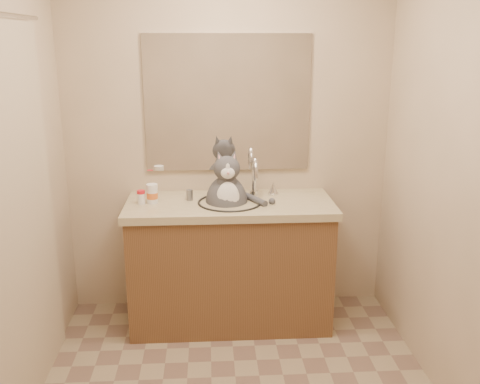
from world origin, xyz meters
name	(u,v)px	position (x,y,z in m)	size (l,w,h in m)	color
room	(238,190)	(0.00, 0.00, 1.20)	(2.22, 2.52, 2.42)	gray
vanity	(230,260)	(0.00, 0.96, 0.44)	(1.34, 0.59, 1.12)	brown
mirror	(228,104)	(0.00, 1.24, 1.45)	(1.10, 0.02, 0.90)	white
shower_curtain	(15,222)	(-1.05, 0.10, 1.03)	(0.02, 1.30, 1.93)	#B9AC8C
cat	(227,199)	(-0.02, 0.97, 0.87)	(0.40, 0.32, 0.55)	#49494E
pill_bottle_redcap	(141,197)	(-0.57, 0.95, 0.89)	(0.07, 0.07, 0.09)	white
pill_bottle_orange	(152,194)	(-0.50, 0.97, 0.91)	(0.09, 0.09, 0.12)	white
grey_canister	(190,195)	(-0.26, 1.02, 0.88)	(0.06, 0.06, 0.07)	slate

